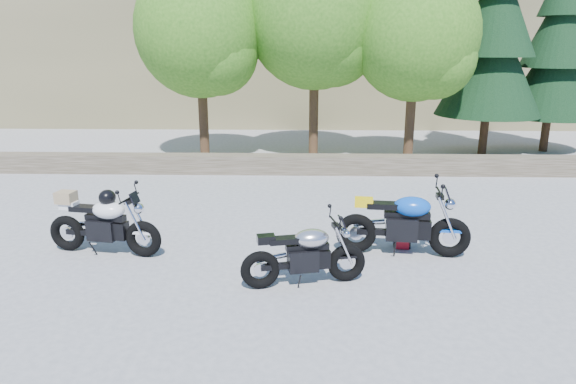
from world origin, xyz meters
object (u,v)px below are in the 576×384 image
(silver_bike, at_px, (305,255))
(blue_bike, at_px, (404,224))
(white_bike, at_px, (103,222))
(backpack, at_px, (402,237))

(silver_bike, distance_m, blue_bike, 2.00)
(white_bike, distance_m, backpack, 5.03)
(white_bike, distance_m, blue_bike, 4.94)
(silver_bike, relative_size, blue_bike, 0.84)
(blue_bike, bearing_deg, white_bike, -172.84)
(silver_bike, xyz_separation_m, white_bike, (-3.32, 1.07, 0.09))
(blue_bike, distance_m, backpack, 0.48)
(silver_bike, distance_m, backpack, 2.25)
(white_bike, bearing_deg, blue_bike, 10.66)
(blue_bike, xyz_separation_m, backpack, (0.05, 0.32, -0.35))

